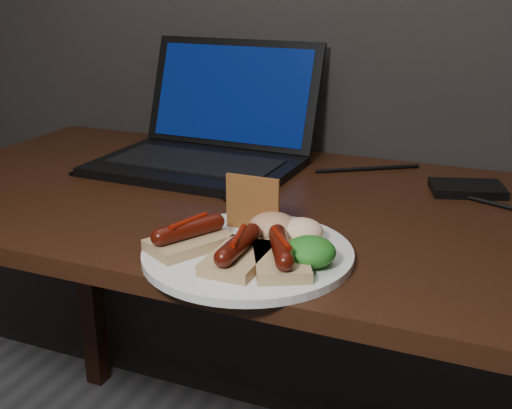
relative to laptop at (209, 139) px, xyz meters
name	(u,v)px	position (x,y,z in m)	size (l,w,h in m)	color
desk	(266,246)	(0.20, -0.17, -0.14)	(1.40, 0.70, 0.75)	#33190C
laptop	(209,139)	(0.00, 0.00, 0.00)	(0.41, 0.37, 0.25)	black
hard_drive	(467,189)	(0.53, 0.01, -0.04)	(0.13, 0.08, 0.02)	black
desk_cables	(276,177)	(0.17, -0.05, -0.05)	(0.88, 0.36, 0.01)	black
plate	(248,253)	(0.27, -0.41, -0.05)	(0.30, 0.30, 0.01)	silver
bread_sausage_left	(189,237)	(0.19, -0.44, -0.02)	(0.12, 0.13, 0.04)	tan
bread_sausage_center	(238,252)	(0.28, -0.46, -0.02)	(0.07, 0.12, 0.04)	tan
bread_sausage_right	(281,255)	(0.33, -0.45, -0.02)	(0.11, 0.13, 0.04)	tan
crispbread	(253,203)	(0.25, -0.34, 0.00)	(0.09, 0.01, 0.09)	#A15F2C
salad_greens	(310,252)	(0.37, -0.43, -0.02)	(0.07, 0.07, 0.04)	#115813
salsa_mound	(273,227)	(0.29, -0.36, -0.02)	(0.07, 0.07, 0.04)	#9C280F
coleslaw_mound	(301,231)	(0.33, -0.36, -0.02)	(0.06, 0.06, 0.04)	white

